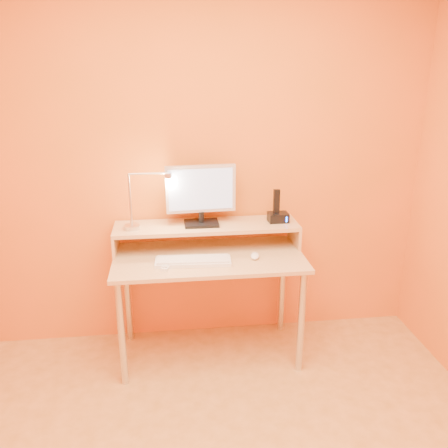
{
  "coord_description": "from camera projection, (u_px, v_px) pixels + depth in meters",
  "views": [
    {
      "loc": [
        -0.24,
        -1.55,
        1.88
      ],
      "look_at": [
        0.09,
        1.13,
        0.95
      ],
      "focal_mm": 37.56,
      "sensor_mm": 36.0,
      "label": 1
    }
  ],
  "objects": [
    {
      "name": "phone_led",
      "position": [
        287.0,
        219.0,
        3.06
      ],
      "size": [
        0.01,
        0.0,
        0.04
      ],
      "primitive_type": "cube",
      "color": "blue",
      "rests_on": "phone_dock"
    },
    {
      "name": "desk_leg_bl",
      "position": [
        128.0,
        295.0,
        3.26
      ],
      "size": [
        0.04,
        0.04,
        0.69
      ],
      "primitive_type": "cylinder",
      "color": "silver",
      "rests_on": "floor"
    },
    {
      "name": "lamp_base",
      "position": [
        132.0,
        227.0,
        2.97
      ],
      "size": [
        0.1,
        0.1,
        0.02
      ],
      "primitive_type": "cylinder",
      "color": "silver",
      "rests_on": "desk_shelf"
    },
    {
      "name": "monitor_panel",
      "position": [
        201.0,
        189.0,
        2.98
      ],
      "size": [
        0.45,
        0.06,
        0.3
      ],
      "primitive_type": "cube",
      "rotation": [
        0.0,
        0.0,
        0.06
      ],
      "color": "#BDBDC0",
      "rests_on": "monitor_neck"
    },
    {
      "name": "monitor_screen",
      "position": [
        201.0,
        190.0,
        2.96
      ],
      "size": [
        0.41,
        0.03,
        0.26
      ],
      "primitive_type": "cube",
      "rotation": [
        0.0,
        0.0,
        0.06
      ],
      "color": "#A2BEF4",
      "rests_on": "monitor_panel"
    },
    {
      "name": "remote_control",
      "position": [
        168.0,
        265.0,
        2.81
      ],
      "size": [
        0.09,
        0.16,
        0.02
      ],
      "primitive_type": "cube",
      "rotation": [
        0.0,
        0.0,
        -0.3
      ],
      "color": "silver",
      "rests_on": "desk_lower"
    },
    {
      "name": "desk_leg_br",
      "position": [
        282.0,
        286.0,
        3.38
      ],
      "size": [
        0.04,
        0.04,
        0.69
      ],
      "primitive_type": "cylinder",
      "color": "silver",
      "rests_on": "floor"
    },
    {
      "name": "desk_leg_fr",
      "position": [
        301.0,
        322.0,
        2.91
      ],
      "size": [
        0.04,
        0.04,
        0.69
      ],
      "primitive_type": "cylinder",
      "color": "silver",
      "rests_on": "floor"
    },
    {
      "name": "shelf_riser_right",
      "position": [
        294.0,
        234.0,
        3.15
      ],
      "size": [
        0.02,
        0.3,
        0.14
      ],
      "primitive_type": "cube",
      "color": "#DAAB7B",
      "rests_on": "desk_lower"
    },
    {
      "name": "desk_lower",
      "position": [
        209.0,
        258.0,
        2.97
      ],
      "size": [
        1.2,
        0.6,
        0.02
      ],
      "primitive_type": "cube",
      "color": "#DAAB7B",
      "rests_on": "floor"
    },
    {
      "name": "phone_handset",
      "position": [
        276.0,
        201.0,
        3.06
      ],
      "size": [
        0.04,
        0.03,
        0.16
      ],
      "primitive_type": "cube",
      "rotation": [
        0.0,
        0.0,
        0.03
      ],
      "color": "black",
      "rests_on": "phone_dock"
    },
    {
      "name": "lamp_post",
      "position": [
        130.0,
        200.0,
        2.91
      ],
      "size": [
        0.01,
        0.01,
        0.33
      ],
      "primitive_type": "cylinder",
      "color": "silver",
      "rests_on": "lamp_base"
    },
    {
      "name": "shelf_riser_left",
      "position": [
        116.0,
        242.0,
        3.02
      ],
      "size": [
        0.02,
        0.3,
        0.14
      ],
      "primitive_type": "cube",
      "color": "#DAAB7B",
      "rests_on": "desk_lower"
    },
    {
      "name": "monitor_neck",
      "position": [
        201.0,
        217.0,
        3.03
      ],
      "size": [
        0.04,
        0.04,
        0.07
      ],
      "primitive_type": "cylinder",
      "color": "black",
      "rests_on": "monitor_foot"
    },
    {
      "name": "desk_leg_fl",
      "position": [
        122.0,
        334.0,
        2.79
      ],
      "size": [
        0.04,
        0.04,
        0.69
      ],
      "primitive_type": "cylinder",
      "color": "silver",
      "rests_on": "floor"
    },
    {
      "name": "lamp_head",
      "position": [
        168.0,
        175.0,
        2.89
      ],
      "size": [
        0.04,
        0.04,
        0.03
      ],
      "primitive_type": "cylinder",
      "color": "silver",
      "rests_on": "lamp_arm"
    },
    {
      "name": "lamp_bulb",
      "position": [
        168.0,
        178.0,
        2.89
      ],
      "size": [
        0.03,
        0.03,
        0.0
      ],
      "primitive_type": "cylinder",
      "color": "#FFEAC6",
      "rests_on": "lamp_head"
    },
    {
      "name": "wall_back",
      "position": [
        204.0,
        163.0,
        3.09
      ],
      "size": [
        3.0,
        0.04,
        2.5
      ],
      "primitive_type": "cube",
      "color": "orange",
      "rests_on": "floor"
    },
    {
      "name": "mouse",
      "position": [
        255.0,
        256.0,
        2.92
      ],
      "size": [
        0.08,
        0.11,
        0.03
      ],
      "primitive_type": "ellipsoid",
      "rotation": [
        0.0,
        0.0,
        -0.22
      ],
      "color": "white",
      "rests_on": "desk_lower"
    },
    {
      "name": "monitor_back",
      "position": [
        200.0,
        188.0,
        3.0
      ],
      "size": [
        0.4,
        0.03,
        0.26
      ],
      "primitive_type": "cube",
      "rotation": [
        0.0,
        0.0,
        0.06
      ],
      "color": "black",
      "rests_on": "monitor_panel"
    },
    {
      "name": "monitor_foot",
      "position": [
        201.0,
        223.0,
        3.05
      ],
      "size": [
        0.22,
        0.16,
        0.02
      ],
      "primitive_type": "cube",
      "color": "black",
      "rests_on": "desk_shelf"
    },
    {
      "name": "keyboard",
      "position": [
        193.0,
        261.0,
        2.85
      ],
      "size": [
        0.47,
        0.17,
        0.02
      ],
      "primitive_type": "cube",
      "rotation": [
        0.0,
        0.0,
        -0.06
      ],
      "color": "silver",
      "rests_on": "desk_lower"
    },
    {
      "name": "phone_dock",
      "position": [
        278.0,
        217.0,
        3.1
      ],
      "size": [
        0.13,
        0.1,
        0.06
      ],
      "primitive_type": "cube",
      "rotation": [
        0.0,
        0.0,
        0.03
      ],
      "color": "black",
      "rests_on": "desk_shelf"
    },
    {
      "name": "desk_shelf",
      "position": [
        207.0,
        226.0,
        3.06
      ],
      "size": [
        1.2,
        0.3,
        0.02
      ],
      "primitive_type": "cube",
      "color": "#DAAB7B",
      "rests_on": "desk_lower"
    },
    {
      "name": "lamp_arm",
      "position": [
        148.0,
        174.0,
        2.87
      ],
      "size": [
        0.24,
        0.01,
        0.01
      ],
      "primitive_type": "cylinder",
      "rotation": [
        0.0,
        1.57,
        0.0
      ],
      "color": "silver",
      "rests_on": "lamp_post"
    }
  ]
}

